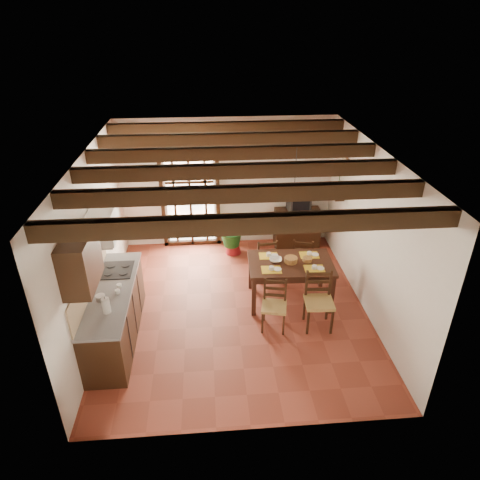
{
  "coord_description": "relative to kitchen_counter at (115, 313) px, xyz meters",
  "views": [
    {
      "loc": [
        -0.44,
        -6.09,
        4.66
      ],
      "look_at": [
        0.1,
        0.4,
        1.15
      ],
      "focal_mm": 32.0,
      "sensor_mm": 36.0,
      "label": 1
    }
  ],
  "objects": [
    {
      "name": "shelf_flowers",
      "position": [
        4.1,
        2.2,
        1.38
      ],
      "size": [
        0.14,
        0.14,
        0.36
      ],
      "color": "gold",
      "rests_on": "shelf_vase"
    },
    {
      "name": "pendant_lamp",
      "position": [
        2.92,
        0.87,
        1.6
      ],
      "size": [
        0.36,
        0.36,
        0.84
      ],
      "color": "black",
      "rests_on": "room_shell"
    },
    {
      "name": "kitchen_counter",
      "position": [
        0.0,
        0.0,
        0.0
      ],
      "size": [
        0.64,
        2.25,
        1.38
      ],
      "color": "black",
      "rests_on": "ground_plane"
    },
    {
      "name": "chair_far_right",
      "position": [
        3.31,
        1.5,
        -0.2
      ],
      "size": [
        0.5,
        0.49,
        0.88
      ],
      "rotation": [
        0.0,
        0.0,
        2.86
      ],
      "color": "tan",
      "rests_on": "ground_plane"
    },
    {
      "name": "framed_picture",
      "position": [
        4.18,
        2.2,
        1.58
      ],
      "size": [
        0.03,
        0.32,
        0.32
      ],
      "color": "brown",
      "rests_on": "room_shell"
    },
    {
      "name": "french_door",
      "position": [
        1.16,
        3.05,
        0.7
      ],
      "size": [
        1.26,
        0.11,
        2.32
      ],
      "color": "white",
      "rests_on": "ground_plane"
    },
    {
      "name": "table_setting",
      "position": [
        2.92,
        0.77,
        0.39
      ],
      "size": [
        1.06,
        0.71,
        0.1
      ],
      "rotation": [
        0.0,
        0.0,
        -0.04
      ],
      "color": "gold",
      "rests_on": "dining_table"
    },
    {
      "name": "fuse_box",
      "position": [
        3.46,
        3.08,
        1.28
      ],
      "size": [
        0.25,
        0.03,
        0.32
      ],
      "primitive_type": "cube",
      "color": "white",
      "rests_on": "room_shell"
    },
    {
      "name": "ground_plane",
      "position": [
        1.96,
        0.6,
        -0.47
      ],
      "size": [
        5.0,
        5.0,
        0.0
      ],
      "primitive_type": "plane",
      "color": "maroon"
    },
    {
      "name": "chair_near_left",
      "position": [
        2.53,
        0.04,
        -0.2
      ],
      "size": [
        0.47,
        0.45,
        0.86
      ],
      "rotation": [
        0.0,
        0.0,
        -0.21
      ],
      "color": "tan",
      "rests_on": "ground_plane"
    },
    {
      "name": "wall_shelf",
      "position": [
        4.1,
        2.2,
        1.04
      ],
      "size": [
        0.2,
        0.42,
        0.2
      ],
      "color": "black",
      "rests_on": "room_shell"
    },
    {
      "name": "table_bowl",
      "position": [
        2.66,
        0.83,
        0.35
      ],
      "size": [
        0.25,
        0.25,
        0.05
      ],
      "primitive_type": "imported",
      "rotation": [
        0.0,
        0.0,
        -0.16
      ],
      "color": "white",
      "rests_on": "dining_table"
    },
    {
      "name": "sideboard",
      "position": [
        3.47,
        2.83,
        -0.06
      ],
      "size": [
        0.99,
        0.45,
        0.84
      ],
      "primitive_type": "cube",
      "rotation": [
        0.0,
        0.0,
        -0.01
      ],
      "color": "black",
      "rests_on": "ground_plane"
    },
    {
      "name": "upper_cabinet",
      "position": [
        -0.12,
        -0.7,
        1.38
      ],
      "size": [
        0.35,
        0.8,
        0.7
      ],
      "primitive_type": "cube",
      "color": "black",
      "rests_on": "room_shell"
    },
    {
      "name": "ceiling_beams",
      "position": [
        1.96,
        0.6,
        2.22
      ],
      "size": [
        4.5,
        4.34,
        0.2
      ],
      "color": "black",
      "rests_on": "room_shell"
    },
    {
      "name": "range_hood",
      "position": [
        -0.09,
        0.55,
        1.26
      ],
      "size": [
        0.38,
        0.6,
        0.54
      ],
      "color": "white",
      "rests_on": "room_shell"
    },
    {
      "name": "room_shell",
      "position": [
        1.96,
        0.6,
        1.34
      ],
      "size": [
        4.52,
        5.02,
        2.81
      ],
      "color": "silver",
      "rests_on": "ground_plane"
    },
    {
      "name": "chair_near_right",
      "position": [
        3.26,
        0.01,
        -0.17
      ],
      "size": [
        0.48,
        0.46,
        0.98
      ],
      "rotation": [
        0.0,
        0.0,
        -0.06
      ],
      "color": "tan",
      "rests_on": "ground_plane"
    },
    {
      "name": "counter_items",
      "position": [
        0.0,
        0.09,
        0.49
      ],
      "size": [
        0.5,
        1.43,
        0.25
      ],
      "color": "black",
      "rests_on": "kitchen_counter"
    },
    {
      "name": "potted_plant",
      "position": [
        2.04,
        2.56,
        0.1
      ],
      "size": [
        2.18,
        2.0,
        2.01
      ],
      "primitive_type": "imported",
      "rotation": [
        0.0,
        0.0,
        -0.29
      ],
      "color": "#144C19",
      "rests_on": "ground_plane"
    },
    {
      "name": "chair_far_left",
      "position": [
        2.59,
        1.53,
        -0.19
      ],
      "size": [
        0.45,
        0.43,
        0.89
      ],
      "rotation": [
        0.0,
        0.0,
        3.24
      ],
      "color": "tan",
      "rests_on": "ground_plane"
    },
    {
      "name": "shelf_vase",
      "position": [
        4.1,
        2.2,
        1.18
      ],
      "size": [
        0.15,
        0.15,
        0.15
      ],
      "primitive_type": "imported",
      "color": "#B2BFB2",
      "rests_on": "wall_shelf"
    },
    {
      "name": "crt_tv",
      "position": [
        3.47,
        2.82,
        0.55
      ],
      "size": [
        0.47,
        0.44,
        0.39
      ],
      "rotation": [
        0.0,
        0.0,
        0.05
      ],
      "color": "black",
      "rests_on": "sideboard"
    },
    {
      "name": "plant_pot",
      "position": [
        2.04,
        2.56,
        -0.36
      ],
      "size": [
        0.34,
        0.34,
        0.21
      ],
      "primitive_type": "cone",
      "color": "maroon",
      "rests_on": "ground_plane"
    },
    {
      "name": "dining_table",
      "position": [
        2.92,
        0.77,
        0.22
      ],
      "size": [
        1.5,
        1.0,
        0.79
      ],
      "rotation": [
        0.0,
        0.0,
        -0.04
      ],
      "color": "black",
      "rests_on": "ground_plane"
    }
  ]
}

